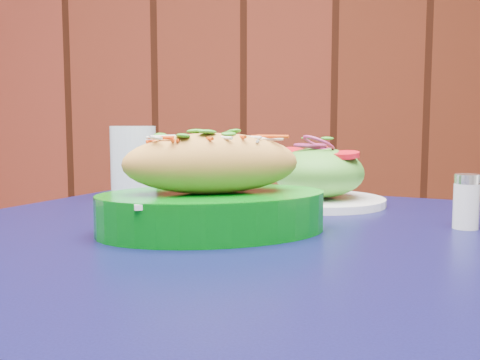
{
  "coord_description": "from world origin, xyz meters",
  "views": [
    {
      "loc": [
        -0.25,
        0.6,
        0.88
      ],
      "look_at": [
        -0.29,
        1.3,
        0.81
      ],
      "focal_mm": 40.0,
      "sensor_mm": 36.0,
      "label": 1
    }
  ],
  "objects": [
    {
      "name": "brick_wall",
      "position": [
        0.0,
        2.97,
        1.4
      ],
      "size": [
        4.9,
        0.04,
        2.8
      ],
      "primitive_type": "cube",
      "color": "#4B1C0E",
      "rests_on": "ground"
    },
    {
      "name": "salad_plate",
      "position": [
        -0.18,
        1.49,
        0.79
      ],
      "size": [
        0.22,
        0.22,
        0.11
      ],
      "rotation": [
        0.0,
        0.0,
        -0.13
      ],
      "color": "white",
      "rests_on": "cafe_table"
    },
    {
      "name": "water_glass",
      "position": [
        -0.5,
        1.54,
        0.82
      ],
      "size": [
        0.08,
        0.08,
        0.13
      ],
      "primitive_type": "cylinder",
      "color": "silver",
      "rests_on": "cafe_table"
    },
    {
      "name": "salt_shaker",
      "position": [
        -0.0,
        1.3,
        0.79
      ],
      "size": [
        0.03,
        0.03,
        0.07
      ],
      "color": "white",
      "rests_on": "cafe_table"
    },
    {
      "name": "banh_mi_basket",
      "position": [
        -0.32,
        1.25,
        0.8
      ],
      "size": [
        0.33,
        0.27,
        0.13
      ],
      "rotation": [
        0.0,
        0.0,
        0.34
      ],
      "color": "#00650C",
      "rests_on": "cafe_table"
    },
    {
      "name": "cafe_table",
      "position": [
        -0.3,
        1.28,
        0.66
      ],
      "size": [
        1.04,
        1.04,
        0.75
      ],
      "rotation": [
        0.0,
        0.0,
        -0.38
      ],
      "color": "black",
      "rests_on": "ground"
    }
  ]
}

